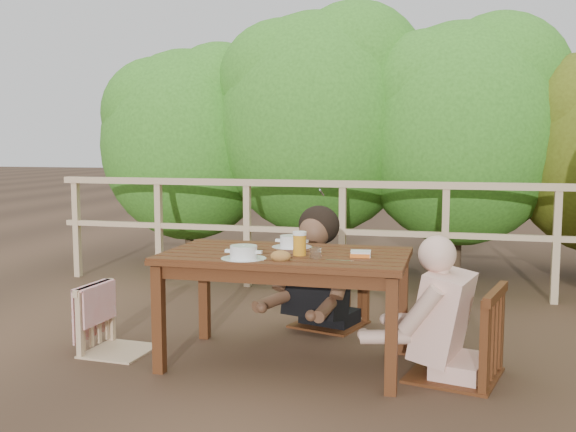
% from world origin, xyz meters
% --- Properties ---
extents(ground, '(60.00, 60.00, 0.00)m').
position_xyz_m(ground, '(0.00, 0.00, 0.00)').
color(ground, '#4F3625').
rests_on(ground, ground).
extents(table, '(1.45, 0.82, 0.67)m').
position_xyz_m(table, '(0.00, 0.00, 0.34)').
color(table, '#3E1F0D').
rests_on(table, ground).
extents(chair_left, '(0.43, 0.43, 0.82)m').
position_xyz_m(chair_left, '(-1.09, -0.07, 0.41)').
color(chair_left, tan).
rests_on(chair_left, ground).
extents(chair_far, '(0.59, 0.59, 0.95)m').
position_xyz_m(chair_far, '(0.10, 0.89, 0.47)').
color(chair_far, '#3E1F0D').
rests_on(chair_far, ground).
extents(chair_right, '(0.61, 0.61, 1.01)m').
position_xyz_m(chair_right, '(1.00, 0.01, 0.51)').
color(chair_right, '#3E1F0D').
rests_on(chair_right, ground).
extents(woman, '(0.73, 0.81, 1.37)m').
position_xyz_m(woman, '(0.10, 0.91, 0.68)').
color(woman, black).
rests_on(woman, ground).
extents(diner_right, '(0.77, 0.68, 1.33)m').
position_xyz_m(diner_right, '(1.03, 0.01, 0.67)').
color(diner_right, '#E2AC9A').
rests_on(diner_right, ground).
extents(railing, '(5.60, 0.10, 1.01)m').
position_xyz_m(railing, '(0.00, 2.00, 0.51)').
color(railing, tan).
rests_on(railing, ground).
extents(hedge_row, '(6.60, 1.60, 3.80)m').
position_xyz_m(hedge_row, '(0.40, 3.20, 1.90)').
color(hedge_row, '#326D1D').
rests_on(hedge_row, ground).
extents(soup_near, '(0.26, 0.26, 0.09)m').
position_xyz_m(soup_near, '(-0.18, -0.26, 0.71)').
color(soup_near, silver).
rests_on(soup_near, table).
extents(soup_far, '(0.25, 0.25, 0.08)m').
position_xyz_m(soup_far, '(-0.02, 0.22, 0.71)').
color(soup_far, white).
rests_on(soup_far, table).
extents(bread_roll, '(0.12, 0.09, 0.07)m').
position_xyz_m(bread_roll, '(0.04, -0.26, 0.71)').
color(bread_roll, '#A37132').
rests_on(bread_roll, table).
extents(beer_glass, '(0.08, 0.08, 0.15)m').
position_xyz_m(beer_glass, '(0.10, -0.08, 0.75)').
color(beer_glass, gold).
rests_on(beer_glass, table).
extents(tumbler, '(0.07, 0.07, 0.08)m').
position_xyz_m(tumbler, '(0.22, -0.18, 0.71)').
color(tumbler, white).
rests_on(tumbler, table).
extents(butter_tub, '(0.13, 0.10, 0.05)m').
position_xyz_m(butter_tub, '(0.46, -0.04, 0.70)').
color(butter_tub, silver).
rests_on(butter_tub, table).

